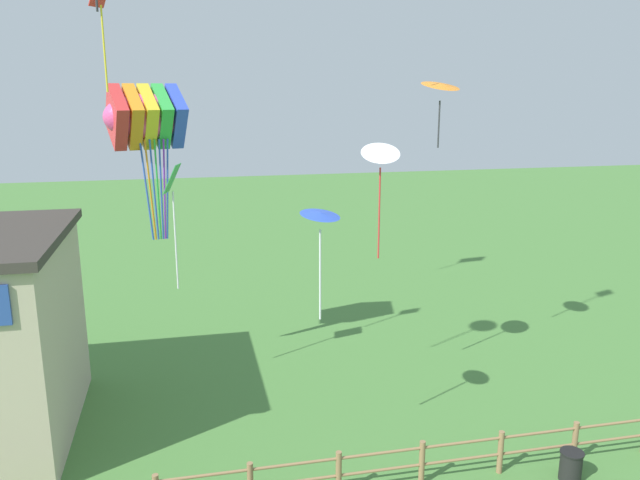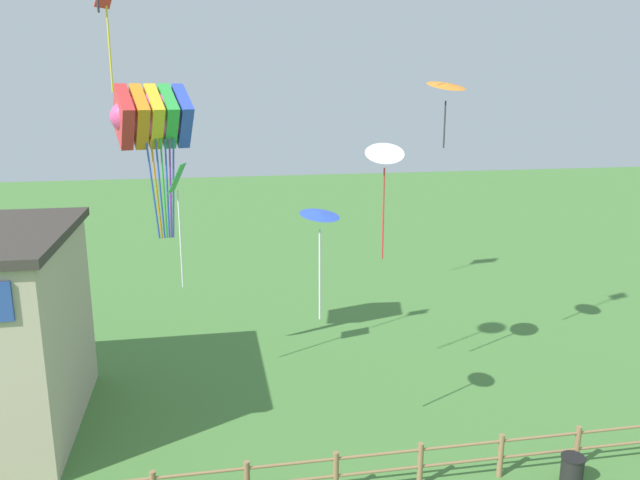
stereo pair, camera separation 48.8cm
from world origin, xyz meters
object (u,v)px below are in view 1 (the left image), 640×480
kite_rainbow_parafoil (146,117)px  kite_blue_delta (320,219)px  kite_white_delta (381,155)px  kite_green_diamond (173,202)px  kite_red_diamond (102,14)px  trash_bin (571,466)px  kite_orange_delta (441,86)px

kite_rainbow_parafoil → kite_blue_delta: (4.08, -5.68, -2.13)m
kite_blue_delta → kite_rainbow_parafoil: bearing=125.7°
kite_blue_delta → kite_white_delta: bearing=52.3°
kite_rainbow_parafoil → kite_blue_delta: 7.31m
kite_green_diamond → kite_red_diamond: kite_red_diamond is taller
trash_bin → kite_red_diamond: kite_red_diamond is taller
kite_rainbow_parafoil → kite_green_diamond: bearing=-61.9°
trash_bin → kite_red_diamond: size_ratio=0.26×
kite_green_diamond → kite_red_diamond: 5.34m
kite_orange_delta → kite_white_delta: 2.89m
trash_bin → kite_white_delta: 9.40m
kite_red_diamond → kite_white_delta: (7.39, -0.43, -3.71)m
kite_green_diamond → kite_blue_delta: kite_green_diamond is taller
kite_rainbow_parafoil → kite_blue_delta: bearing=-54.3°
kite_white_delta → kite_rainbow_parafoil: bearing=159.4°
kite_rainbow_parafoil → kite_green_diamond: (0.67, -1.26, -2.39)m
kite_green_diamond → kite_white_delta: (5.89, -1.21, 1.35)m
trash_bin → kite_red_diamond: 16.09m
kite_green_diamond → kite_orange_delta: bearing=-3.9°
kite_red_diamond → kite_white_delta: kite_red_diamond is taller
kite_orange_delta → kite_white_delta: (-2.03, -0.66, -1.95)m
trash_bin → kite_orange_delta: bearing=99.9°
kite_green_diamond → kite_orange_delta: kite_orange_delta is taller
kite_orange_delta → kite_blue_delta: (-4.51, -3.87, -3.05)m
kite_green_diamond → kite_blue_delta: (3.41, -4.42, 0.26)m
kite_white_delta → trash_bin: bearing=-60.8°
kite_red_diamond → kite_blue_delta: bearing=-36.5°
kite_green_diamond → kite_orange_delta: 8.59m
trash_bin → kite_orange_delta: (-1.10, 6.25, 8.83)m
kite_red_diamond → kite_orange_delta: bearing=1.4°
kite_rainbow_parafoil → trash_bin: bearing=-39.7°
kite_rainbow_parafoil → kite_red_diamond: (-0.83, -2.04, 2.67)m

